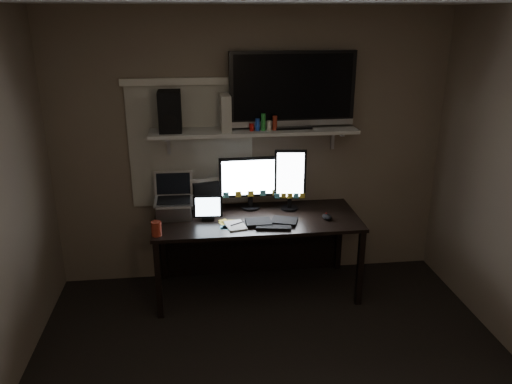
{
  "coord_description": "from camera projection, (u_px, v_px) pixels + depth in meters",
  "views": [
    {
      "loc": [
        -0.5,
        -2.61,
        2.43
      ],
      "look_at": [
        -0.03,
        1.25,
        1.03
      ],
      "focal_mm": 35.0,
      "sensor_mm": 36.0,
      "label": 1
    }
  ],
  "objects": [
    {
      "name": "notepad",
      "position": [
        236.0,
        226.0,
        4.22
      ],
      "size": [
        0.19,
        0.24,
        0.01
      ],
      "primitive_type": "cube",
      "rotation": [
        0.0,
        0.0,
        0.2
      ],
      "color": "silver",
      "rests_on": "desk"
    },
    {
      "name": "window_blinds",
      "position": [
        191.0,
        147.0,
        4.48
      ],
      "size": [
        1.1,
        0.02,
        1.1
      ],
      "primitive_type": "cube",
      "color": "beige",
      "rests_on": "back_wall"
    },
    {
      "name": "cup",
      "position": [
        156.0,
        229.0,
        4.02
      ],
      "size": [
        0.09,
        0.09,
        0.12
      ],
      "primitive_type": "cylinder",
      "rotation": [
        0.0,
        0.0,
        -0.04
      ],
      "color": "maroon",
      "rests_on": "desk"
    },
    {
      "name": "desk",
      "position": [
        255.0,
        230.0,
        4.57
      ],
      "size": [
        1.8,
        0.75,
        0.73
      ],
      "color": "black",
      "rests_on": "floor"
    },
    {
      "name": "speaker",
      "position": [
        170.0,
        111.0,
        4.2
      ],
      "size": [
        0.19,
        0.23,
        0.34
      ],
      "primitive_type": "cube",
      "rotation": [
        0.0,
        0.0,
        0.0
      ],
      "color": "black",
      "rests_on": "wall_shelf"
    },
    {
      "name": "laptop",
      "position": [
        173.0,
        197.0,
        4.35
      ],
      "size": [
        0.34,
        0.28,
        0.38
      ],
      "primitive_type": "cube",
      "rotation": [
        0.0,
        0.0,
        -0.02
      ],
      "color": "#AAABAF",
      "rests_on": "desk"
    },
    {
      "name": "game_console",
      "position": [
        225.0,
        113.0,
        4.24
      ],
      "size": [
        0.09,
        0.26,
        0.3
      ],
      "primitive_type": "cube",
      "rotation": [
        0.0,
        0.0,
        0.04
      ],
      "color": "beige",
      "rests_on": "wall_shelf"
    },
    {
      "name": "mouse",
      "position": [
        327.0,
        217.0,
        4.36
      ],
      "size": [
        0.09,
        0.13,
        0.04
      ],
      "primitive_type": "ellipsoid",
      "rotation": [
        0.0,
        0.0,
        0.15
      ],
      "color": "black",
      "rests_on": "desk"
    },
    {
      "name": "back_wall",
      "position": [
        252.0,
        150.0,
        4.57
      ],
      "size": [
        3.6,
        0.0,
        3.6
      ],
      "primitive_type": "plane",
      "rotation": [
        1.57,
        0.0,
        0.0
      ],
      "color": "brown",
      "rests_on": "floor"
    },
    {
      "name": "monitor_portrait",
      "position": [
        290.0,
        180.0,
        4.5
      ],
      "size": [
        0.29,
        0.09,
        0.57
      ],
      "primitive_type": "cube",
      "rotation": [
        0.0,
        0.0,
        -0.11
      ],
      "color": "black",
      "rests_on": "desk"
    },
    {
      "name": "monitor_landscape",
      "position": [
        250.0,
        183.0,
        4.53
      ],
      "size": [
        0.57,
        0.08,
        0.5
      ],
      "primitive_type": "cube",
      "rotation": [
        0.0,
        0.0,
        0.04
      ],
      "color": "black",
      "rests_on": "desk"
    },
    {
      "name": "tv",
      "position": [
        293.0,
        90.0,
        4.29
      ],
      "size": [
        1.1,
        0.23,
        0.66
      ],
      "primitive_type": "cube",
      "rotation": [
        0.0,
        0.0,
        0.03
      ],
      "color": "black",
      "rests_on": "wall_shelf"
    },
    {
      "name": "file_sorter",
      "position": [
        205.0,
        195.0,
        4.52
      ],
      "size": [
        0.25,
        0.16,
        0.3
      ],
      "primitive_type": "cube",
      "rotation": [
        0.0,
        0.0,
        0.26
      ],
      "color": "black",
      "rests_on": "desk"
    },
    {
      "name": "bottles",
      "position": [
        263.0,
        122.0,
        4.26
      ],
      "size": [
        0.24,
        0.07,
        0.15
      ],
      "primitive_type": null,
      "rotation": [
        0.0,
        0.0,
        -0.05
      ],
      "color": "#A50F0C",
      "rests_on": "wall_shelf"
    },
    {
      "name": "keyboard",
      "position": [
        271.0,
        222.0,
        4.27
      ],
      "size": [
        0.47,
        0.25,
        0.03
      ],
      "primitive_type": "cube",
      "rotation": [
        0.0,
        0.0,
        -0.16
      ],
      "color": "black",
      "rests_on": "desk"
    },
    {
      "name": "tablet",
      "position": [
        208.0,
        208.0,
        4.32
      ],
      "size": [
        0.26,
        0.12,
        0.22
      ],
      "primitive_type": "cube",
      "rotation": [
        0.0,
        0.0,
        -0.06
      ],
      "color": "black",
      "rests_on": "desk"
    },
    {
      "name": "sticky_notes",
      "position": [
        236.0,
        223.0,
        4.28
      ],
      "size": [
        0.35,
        0.29,
        0.0
      ],
      "primitive_type": null,
      "rotation": [
        0.0,
        0.0,
        0.21
      ],
      "color": "yellow",
      "rests_on": "desk"
    },
    {
      "name": "wall_shelf",
      "position": [
        254.0,
        131.0,
        4.34
      ],
      "size": [
        1.8,
        0.35,
        0.03
      ],
      "primitive_type": "cube",
      "color": "beige",
      "rests_on": "back_wall"
    }
  ]
}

